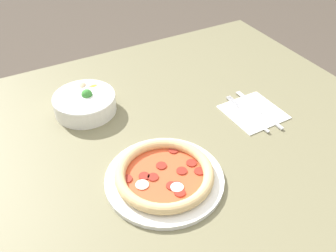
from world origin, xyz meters
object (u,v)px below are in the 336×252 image
(pizza, at_px, (164,176))
(fork, at_px, (247,114))
(knife, at_px, (261,111))
(bowl, at_px, (85,102))

(pizza, distance_m, fork, 0.35)
(pizza, distance_m, knife, 0.39)
(pizza, distance_m, bowl, 0.37)
(pizza, relative_size, fork, 1.47)
(pizza, xyz_separation_m, bowl, (-0.07, 0.36, 0.01))
(bowl, bearing_deg, pizza, -78.71)
(pizza, relative_size, knife, 1.36)
(pizza, height_order, fork, pizza)
(pizza, xyz_separation_m, fork, (0.34, 0.11, -0.01))
(knife, bearing_deg, bowl, 61.02)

